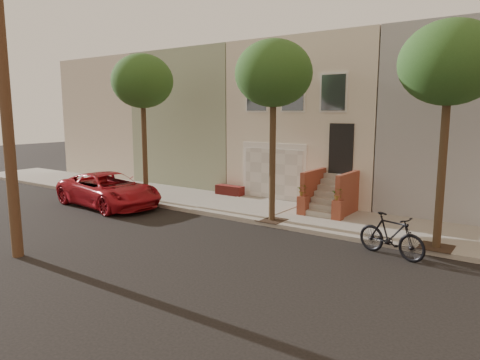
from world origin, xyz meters
The scene contains 9 objects.
ground centered at (0.00, 0.00, 0.00)m, with size 90.00×90.00×0.00m, color black.
sidewalk centered at (0.00, 5.35, 0.07)m, with size 40.00×3.70×0.15m, color gray.
house_row centered at (0.00, 11.19, 3.64)m, with size 33.10×11.70×7.00m.
tree_left centered at (-5.50, 3.90, 5.26)m, with size 2.70×2.57×6.30m.
tree_mid centered at (1.00, 3.90, 5.26)m, with size 2.70×2.57×6.30m.
tree_right centered at (6.50, 3.90, 5.26)m, with size 2.70×2.57×6.30m.
utility_pole centered at (8.00, -3.20, 5.19)m, with size 23.60×1.22×10.00m.
pickup_truck centered at (-6.23, 2.46, 0.72)m, with size 2.39×5.19×1.44m, color #AB1520.
motorcycle centered at (5.53, 2.77, 0.61)m, with size 0.57×2.02×1.21m, color black.
Camera 1 is at (8.78, -9.13, 3.99)m, focal length 32.40 mm.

